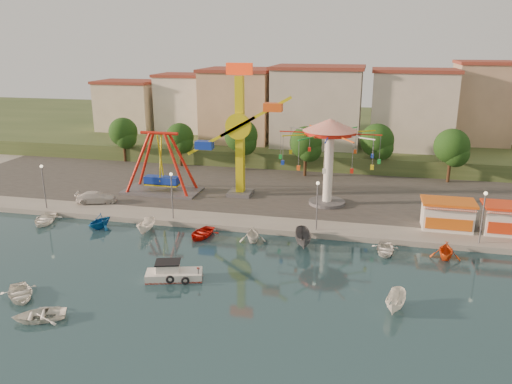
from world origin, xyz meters
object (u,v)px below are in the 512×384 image
(cabin_motorboat, at_px, (173,274))
(skiff, at_px, (396,302))
(rowboat_a, at_px, (20,294))
(wave_swinger, at_px, (329,142))
(pirate_ship_ride, at_px, (161,164))
(van, at_px, (96,197))
(kamikaze_tower, at_px, (243,136))

(cabin_motorboat, bearing_deg, skiff, -20.08)
(rowboat_a, bearing_deg, skiff, -34.16)
(wave_swinger, xyz_separation_m, skiff, (7.24, -22.86, -7.52))
(skiff, bearing_deg, wave_swinger, 120.19)
(pirate_ship_ride, distance_m, skiff, 37.08)
(cabin_motorboat, xyz_separation_m, van, (-16.35, 15.98, 0.85))
(wave_swinger, xyz_separation_m, van, (-27.56, -5.78, -6.90))
(cabin_motorboat, distance_m, rowboat_a, 12.10)
(pirate_ship_ride, height_order, cabin_motorboat, pirate_ship_ride)
(pirate_ship_ride, xyz_separation_m, rowboat_a, (-0.30, -27.86, -4.00))
(pirate_ship_ride, distance_m, cabin_motorboat, 24.62)
(van, bearing_deg, kamikaze_tower, -87.56)
(van, bearing_deg, pirate_ship_ride, -64.64)
(wave_swinger, distance_m, cabin_motorboat, 25.68)
(pirate_ship_ride, xyz_separation_m, cabin_motorboat, (10.30, -22.01, -3.95))
(kamikaze_tower, relative_size, skiff, 4.69)
(pirate_ship_ride, relative_size, van, 2.09)
(kamikaze_tower, xyz_separation_m, skiff, (17.96, -23.88, -7.66))
(wave_swinger, height_order, rowboat_a, wave_swinger)
(wave_swinger, bearing_deg, rowboat_a, -128.30)
(wave_swinger, height_order, cabin_motorboat, wave_swinger)
(kamikaze_tower, distance_m, skiff, 30.85)
(wave_swinger, height_order, skiff, wave_swinger)
(skiff, height_order, van, van)
(pirate_ship_ride, relative_size, skiff, 2.84)
(pirate_ship_ride, relative_size, cabin_motorboat, 1.96)
(wave_swinger, distance_m, van, 28.99)
(kamikaze_tower, distance_m, cabin_motorboat, 24.12)
(pirate_ship_ride, bearing_deg, skiff, -38.80)
(kamikaze_tower, bearing_deg, van, -158.00)
(kamikaze_tower, bearing_deg, wave_swinger, -5.44)
(van, bearing_deg, cabin_motorboat, -153.90)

